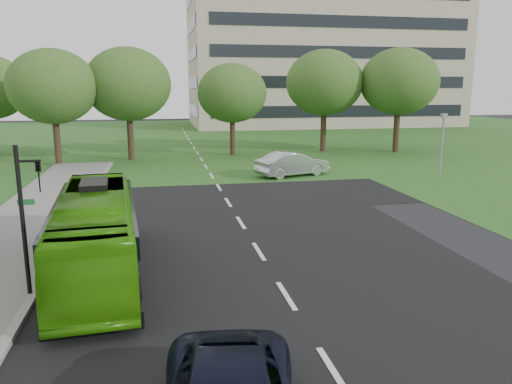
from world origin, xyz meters
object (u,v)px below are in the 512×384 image
Objects in this scene: office_building at (321,43)px; bus at (96,234)px; tree_park_d at (325,83)px; camera_pole at (442,137)px; tree_park_a at (53,87)px; tree_park_c at (232,93)px; tree_park_e at (399,82)px; traffic_light at (27,210)px; sedan at (292,164)px; tree_park_b at (128,84)px.

bus is (-27.46, -61.05, -11.17)m from office_building.
camera_pole is (3.06, -14.79, -3.51)m from tree_park_d.
tree_park_a is 1.10× the size of tree_park_c.
tree_park_e is 0.97× the size of bus.
tree_park_e is 37.76m from traffic_light.
tree_park_c is at bearing -6.41° from sedan.
tree_park_e reaches higher than tree_park_b.
camera_pole is at bearing 24.36° from traffic_light.
bus is at bearing -121.17° from tree_park_d.
tree_park_a is 0.94× the size of tree_park_d.
camera_pole is (11.71, -13.65, -2.61)m from tree_park_c.
office_building is 4.19× the size of bus.
tree_park_e reaches higher than tree_park_d.
tree_park_e is (23.59, 0.43, 0.26)m from tree_park_b.
bus is at bearing -114.22° from office_building.
camera_pole is (25.60, -10.69, -3.17)m from tree_park_a.
tree_park_b reaches higher than tree_park_a.
tree_park_d is at bearing 7.41° from tree_park_b.
camera_pole is at bearing -98.75° from office_building.
camera_pole is (9.29, -2.66, 1.89)m from sedan.
office_building is at bearing 60.74° from tree_park_c.
tree_park_b is at bearing 85.91° from bus.
sedan is at bearing 44.59° from traffic_light.
tree_park_b is 23.59m from tree_park_e.
tree_park_d is at bearing 7.48° from tree_park_c.
camera_pole reaches higher than sedan.
tree_park_a is 29.01m from tree_park_e.
tree_park_a is 22.91m from tree_park_d.
tree_park_e is at bearing 4.54° from tree_park_a.
tree_park_e is at bearing -2.55° from tree_park_c.
bus reaches higher than sedan.
tree_park_b is at bearing -178.95° from tree_park_e.
camera_pole is (20.27, -12.55, -3.35)m from tree_park_b.
tree_park_c is (-19.03, -33.96, -7.17)m from office_building.
tree_park_d is (8.64, 1.13, 0.90)m from tree_park_c.
tree_park_a is at bearing 88.22° from traffic_light.
bus is 2.19× the size of traffic_light.
bus is 2.27× the size of camera_pole.
sedan is at bearing -117.17° from tree_park_d.
sedan is at bearing -140.67° from tree_park_e.
office_building is at bearing -39.08° from sedan.
tree_park_a is 14.22m from tree_park_c.
tree_park_e is at bearing -69.47° from sedan.
tree_park_d is 2.10× the size of traffic_light.
traffic_light is at bearing -114.85° from office_building.
tree_park_b is 2.14× the size of camera_pole.
tree_park_b is 17.36m from tree_park_d.
tree_park_d reaches higher than bus.
office_building is 5.10× the size of tree_park_c.
tree_park_b is (5.32, 1.86, 0.18)m from tree_park_a.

